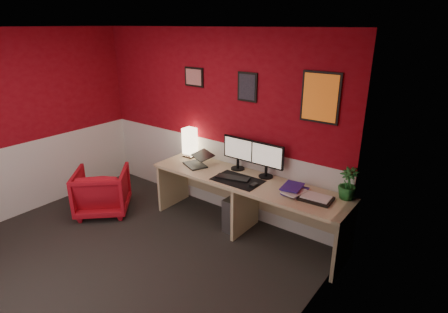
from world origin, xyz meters
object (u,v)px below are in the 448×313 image
Objects in this scene: shoji_lamp at (190,143)px; monitor_right at (267,155)px; pc_tower at (238,212)px; armchair at (102,191)px; potted_plant at (348,184)px; zen_tray at (316,199)px; monitor_left at (238,148)px; desk at (245,206)px; laptop at (195,158)px.

monitor_right is at bearing 0.32° from shoji_lamp.
armchair reaches higher than pc_tower.
zen_tray is at bearing -137.38° from potted_plant.
pc_tower is at bearing -170.91° from potted_plant.
potted_plant is (0.25, 0.23, 0.16)m from zen_tray.
zen_tray is at bearing 0.96° from pc_tower.
monitor_left is at bearing 179.27° from monitor_right.
potted_plant reaches higher than pc_tower.
zen_tray is at bearing 152.24° from armchair.
desk is 7.27× the size of potted_plant.
monitor_left is 1.29× the size of pc_tower.
pc_tower is (-1.29, -0.21, -0.68)m from potted_plant.
armchair is (-1.09, -0.75, -0.52)m from laptop.
zen_tray is (0.76, -0.21, -0.28)m from monitor_right.
zen_tray is 0.98× the size of potted_plant.
pc_tower is (0.69, 0.05, -0.61)m from laptop.
pc_tower is at bearing 28.24° from laptop.
monitor_left is 1.45m from potted_plant.
desk is 5.78× the size of pc_tower.
desk is at bearing -10.63° from shoji_lamp.
potted_plant is 0.50× the size of armchair.
armchair is at bearing -128.99° from shoji_lamp.
shoji_lamp is 1.21× the size of laptop.
shoji_lamp is 0.69× the size of monitor_left.
monitor_right reaches higher than laptop.
potted_plant is at bearing 11.42° from desk.
desk is at bearing -179.81° from zen_tray.
monitor_right is 0.86m from pc_tower.
laptop reaches higher than armchair.
desk is 0.71m from monitor_right.
desk is at bearing 158.93° from armchair.
laptop is 0.73× the size of pc_tower.
monitor_left is (-0.28, 0.22, 0.66)m from desk.
monitor_right is at bearing 36.20° from pc_tower.
shoji_lamp is 0.39m from laptop.
monitor_right is at bearing 37.78° from laptop.
monitor_right is at bearing 54.64° from desk.
shoji_lamp is at bearing 165.97° from laptop.
pc_tower is (-0.13, 0.03, -0.14)m from desk.
monitor_right is at bearing -0.73° from monitor_left.
desk is 1.30m from potted_plant.
monitor_left is 2.03m from armchair.
potted_plant reaches higher than armchair.
armchair is (-2.06, -0.99, -0.70)m from monitor_right.
laptop is 0.94× the size of zen_tray.
pc_tower is (-1.04, 0.03, -0.52)m from zen_tray.
armchair is (-1.78, -0.80, 0.10)m from pc_tower.
monitor_right is 1.29× the size of pc_tower.
shoji_lamp is 0.69× the size of monitor_right.
desk is 3.67× the size of armchair.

